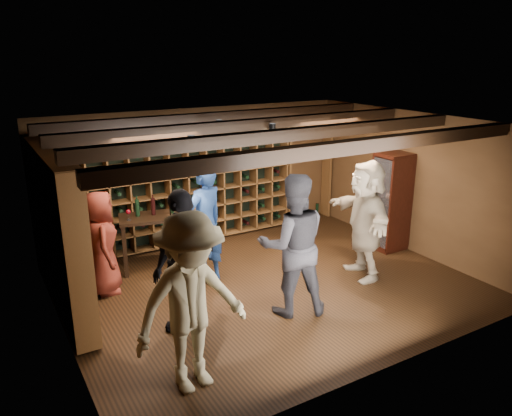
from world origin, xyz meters
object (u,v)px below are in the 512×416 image
display_cabinet (391,204)px  guest_red_floral (101,243)px  guest_woman_black (185,261)px  guest_khaki (191,303)px  man_blue_shirt (205,225)px  man_grey_suit (293,245)px  tasting_table (157,222)px  guest_beige (365,220)px

display_cabinet → guest_red_floral: (-4.95, 0.87, -0.07)m
guest_woman_black → guest_khaki: 1.19m
man_blue_shirt → man_grey_suit: (0.63, -1.45, 0.04)m
display_cabinet → man_grey_suit: 3.05m
display_cabinet → tasting_table: display_cabinet is taller
man_grey_suit → guest_beige: (1.65, 0.39, -0.04)m
guest_khaki → guest_beige: guest_khaki is taller
guest_khaki → guest_beige: bearing=13.3°
man_blue_shirt → guest_khaki: bearing=43.2°
guest_red_floral → tasting_table: (1.02, 0.44, 0.02)m
guest_woman_black → guest_khaki: (-0.40, -1.13, 0.04)m
display_cabinet → guest_red_floral: 5.03m
display_cabinet → man_grey_suit: man_grey_suit is taller
man_grey_suit → guest_khaki: guest_khaki is taller
man_blue_shirt → guest_khaki: guest_khaki is taller
display_cabinet → guest_red_floral: size_ratio=1.11×
man_blue_shirt → man_grey_suit: 1.58m
display_cabinet → guest_woman_black: size_ratio=0.92×
guest_woman_black → tasting_table: size_ratio=1.43×
guest_red_floral → guest_beige: size_ratio=0.82×
guest_khaki → guest_woman_black: bearing=64.6°
guest_woman_black → guest_khaki: bearing=42.0°
man_grey_suit → tasting_table: man_grey_suit is taller
guest_khaki → tasting_table: size_ratio=1.50×
guest_beige → tasting_table: guest_beige is taller
tasting_table → guest_red_floral: bearing=-142.9°
guest_woman_black → guest_beige: guest_beige is taller
tasting_table → guest_beige: bearing=-22.1°
man_grey_suit → guest_red_floral: size_ratio=1.26×
man_grey_suit → guest_woman_black: 1.47m
tasting_table → man_blue_shirt: bearing=-50.7°
guest_red_floral → guest_woman_black: bearing=-150.7°
guest_khaki → guest_beige: size_ratio=1.04×
display_cabinet → guest_woman_black: (-4.29, -0.74, 0.10)m
man_grey_suit → display_cabinet: bearing=-138.9°
display_cabinet → man_blue_shirt: man_blue_shirt is taller
man_grey_suit → guest_beige: man_grey_suit is taller
guest_khaki → display_cabinet: bearing=15.8°
guest_beige → display_cabinet: bearing=134.9°
man_blue_shirt → guest_red_floral: bearing=-36.7°
display_cabinet → man_grey_suit: (-2.86, -1.05, 0.13)m
display_cabinet → guest_khaki: 5.05m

